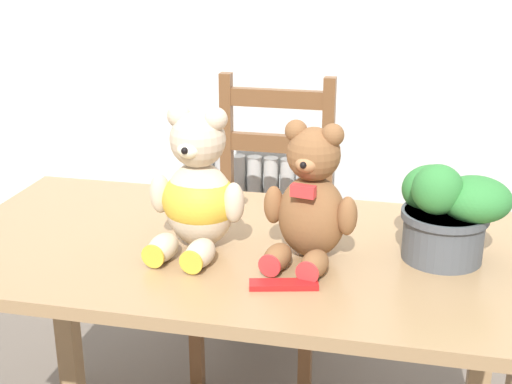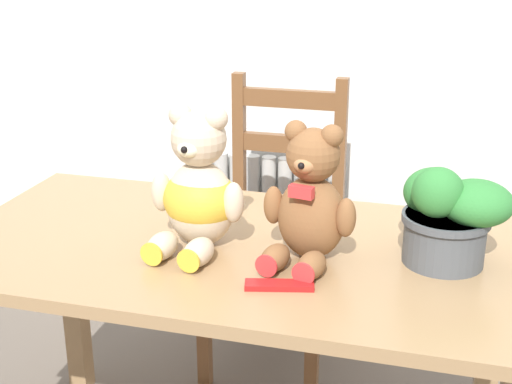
{
  "view_description": "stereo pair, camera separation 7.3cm",
  "coord_description": "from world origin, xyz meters",
  "px_view_note": "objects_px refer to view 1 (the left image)",
  "views": [
    {
      "loc": [
        0.39,
        -1.12,
        1.41
      ],
      "look_at": [
        0.06,
        0.34,
        0.86
      ],
      "focal_mm": 50.0,
      "sensor_mm": 36.0,
      "label": 1
    },
    {
      "loc": [
        0.46,
        -1.1,
        1.41
      ],
      "look_at": [
        0.06,
        0.34,
        0.86
      ],
      "focal_mm": 50.0,
      "sensor_mm": 36.0,
      "label": 2
    }
  ],
  "objects_px": {
    "wooden_chair_behind": "(267,232)",
    "chocolate_bar": "(284,285)",
    "teddy_bear_right": "(311,201)",
    "potted_plant": "(448,211)",
    "teddy_bear_left": "(198,193)"
  },
  "relations": [
    {
      "from": "wooden_chair_behind",
      "to": "potted_plant",
      "type": "distance_m",
      "value": 0.93
    },
    {
      "from": "wooden_chair_behind",
      "to": "potted_plant",
      "type": "height_order",
      "value": "wooden_chair_behind"
    },
    {
      "from": "teddy_bear_right",
      "to": "chocolate_bar",
      "type": "height_order",
      "value": "teddy_bear_right"
    },
    {
      "from": "teddy_bear_left",
      "to": "chocolate_bar",
      "type": "height_order",
      "value": "teddy_bear_left"
    },
    {
      "from": "teddy_bear_left",
      "to": "potted_plant",
      "type": "distance_m",
      "value": 0.56
    },
    {
      "from": "potted_plant",
      "to": "teddy_bear_right",
      "type": "bearing_deg",
      "value": -168.61
    },
    {
      "from": "chocolate_bar",
      "to": "potted_plant",
      "type": "bearing_deg",
      "value": 33.88
    },
    {
      "from": "potted_plant",
      "to": "wooden_chair_behind",
      "type": "bearing_deg",
      "value": 129.28
    },
    {
      "from": "teddy_bear_left",
      "to": "teddy_bear_right",
      "type": "height_order",
      "value": "teddy_bear_left"
    },
    {
      "from": "teddy_bear_right",
      "to": "potted_plant",
      "type": "xyz_separation_m",
      "value": [
        0.29,
        0.06,
        -0.02
      ]
    },
    {
      "from": "wooden_chair_behind",
      "to": "chocolate_bar",
      "type": "relative_size",
      "value": 6.79
    },
    {
      "from": "wooden_chair_behind",
      "to": "potted_plant",
      "type": "bearing_deg",
      "value": 129.28
    },
    {
      "from": "potted_plant",
      "to": "chocolate_bar",
      "type": "xyz_separation_m",
      "value": [
        -0.32,
        -0.22,
        -0.11
      ]
    },
    {
      "from": "wooden_chair_behind",
      "to": "chocolate_bar",
      "type": "bearing_deg",
      "value": 103.9
    },
    {
      "from": "wooden_chair_behind",
      "to": "potted_plant",
      "type": "xyz_separation_m",
      "value": [
        0.54,
        -0.66,
        0.38
      ]
    }
  ]
}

